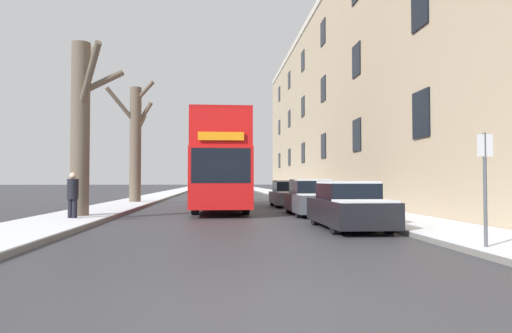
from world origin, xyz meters
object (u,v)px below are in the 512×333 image
(parked_car_1, at_px, (311,199))
(double_decker_bus, at_px, (220,161))
(bare_tree_left_0, at_px, (82,124))
(pedestrian_left_sidewalk, at_px, (73,195))
(street_sign_post, at_px, (485,184))
(parked_car_0, at_px, (348,207))
(parked_car_2, at_px, (288,195))
(bare_tree_left_1, at_px, (136,140))

(parked_car_1, bearing_deg, double_decker_bus, 133.25)
(bare_tree_left_0, height_order, pedestrian_left_sidewalk, bare_tree_left_0)
(bare_tree_left_0, xyz_separation_m, street_sign_post, (10.32, -8.94, -2.21))
(street_sign_post, bearing_deg, parked_car_1, 97.13)
(bare_tree_left_0, bearing_deg, pedestrian_left_sidewalk, -86.77)
(bare_tree_left_0, height_order, parked_car_0, bare_tree_left_0)
(parked_car_2, relative_size, pedestrian_left_sidewalk, 2.37)
(bare_tree_left_1, bearing_deg, street_sign_post, -62.89)
(parked_car_1, relative_size, parked_car_2, 1.04)
(parked_car_0, relative_size, parked_car_2, 1.04)
(double_decker_bus, bearing_deg, parked_car_1, -46.75)
(bare_tree_left_1, bearing_deg, double_decker_bus, -47.39)
(bare_tree_left_0, xyz_separation_m, pedestrian_left_sidewalk, (0.07, -1.16, -2.64))
(parked_car_2, bearing_deg, street_sign_post, -85.55)
(parked_car_0, distance_m, parked_car_2, 11.91)
(bare_tree_left_0, relative_size, bare_tree_left_1, 0.94)
(bare_tree_left_0, distance_m, parked_car_0, 10.29)
(pedestrian_left_sidewalk, bearing_deg, bare_tree_left_0, -64.78)
(pedestrian_left_sidewalk, bearing_deg, parked_car_2, -112.67)
(bare_tree_left_1, height_order, parked_car_0, bare_tree_left_1)
(parked_car_2, height_order, street_sign_post, street_sign_post)
(bare_tree_left_1, relative_size, parked_car_2, 1.85)
(parked_car_1, bearing_deg, pedestrian_left_sidewalk, -163.22)
(parked_car_0, bearing_deg, parked_car_2, 90.00)
(double_decker_bus, bearing_deg, bare_tree_left_1, 132.61)
(street_sign_post, bearing_deg, parked_car_2, 94.45)
(parked_car_1, bearing_deg, parked_car_0, -90.00)
(bare_tree_left_0, relative_size, parked_car_2, 1.73)
(parked_car_1, bearing_deg, bare_tree_left_0, -170.33)
(parked_car_0, height_order, parked_car_2, parked_car_2)
(parked_car_1, bearing_deg, parked_car_2, 90.00)
(parked_car_0, height_order, street_sign_post, street_sign_post)
(bare_tree_left_1, xyz_separation_m, parked_car_2, (9.03, -3.37, -3.33))
(double_decker_bus, bearing_deg, street_sign_post, -70.59)
(bare_tree_left_1, relative_size, parked_car_0, 1.79)
(double_decker_bus, distance_m, parked_car_2, 4.80)
(parked_car_2, relative_size, street_sign_post, 1.72)
(parked_car_0, height_order, parked_car_1, parked_car_1)
(parked_car_0, xyz_separation_m, street_sign_post, (1.31, -4.92, 0.71))
(parked_car_1, bearing_deg, bare_tree_left_1, 132.88)
(double_decker_bus, bearing_deg, pedestrian_left_sidewalk, -127.32)
(bare_tree_left_1, xyz_separation_m, pedestrian_left_sidewalk, (0.08, -12.42, -3.05))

